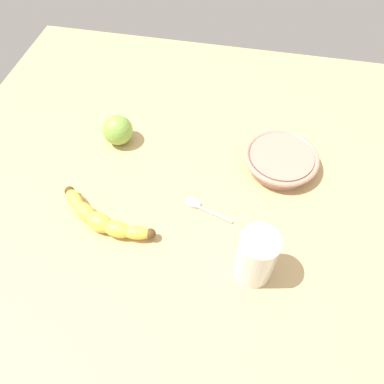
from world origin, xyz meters
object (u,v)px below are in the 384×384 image
object	(u,v)px
ceramic_bowl	(281,160)
green_apple_fruit	(118,130)
teaspoon	(195,205)
smoothie_glass	(256,258)
banana	(102,219)

from	to	relation	value
ceramic_bowl	green_apple_fruit	size ratio (longest dim) A/B	2.36
ceramic_bowl	green_apple_fruit	distance (cm)	38.75
teaspoon	green_apple_fruit	bearing A→B (deg)	-17.61
smoothie_glass	green_apple_fruit	world-z (taller)	smoothie_glass
ceramic_bowl	smoothie_glass	bearing A→B (deg)	-97.13
green_apple_fruit	teaspoon	distance (cm)	26.96
banana	teaspoon	bearing A→B (deg)	43.23
banana	ceramic_bowl	world-z (taller)	banana
banana	teaspoon	size ratio (longest dim) A/B	1.98
ceramic_bowl	teaspoon	world-z (taller)	ceramic_bowl
banana	teaspoon	xyz separation A→B (cm)	(17.80, 8.10, -1.52)
smoothie_glass	green_apple_fruit	xyz separation A→B (cm)	(-35.30, 27.92, -1.87)
teaspoon	smoothie_glass	bearing A→B (deg)	154.78
smoothie_glass	teaspoon	xyz separation A→B (cm)	(-13.43, 12.47, -5.06)
banana	green_apple_fruit	world-z (taller)	green_apple_fruit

